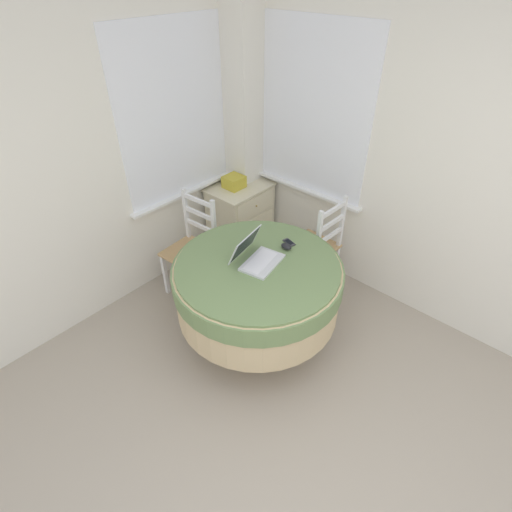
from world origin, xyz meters
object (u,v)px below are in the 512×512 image
Objects in this scene: laptop at (256,256)px; computer_mouse at (286,246)px; round_dining_table at (258,284)px; dining_chair_near_back_window at (192,249)px; dining_chair_near_right_window at (316,247)px; corner_cabinet at (241,217)px; storage_box at (234,182)px; cell_phone at (289,242)px.

laptop is 4.20× the size of computer_mouse.
dining_chair_near_back_window reaches higher than round_dining_table.
dining_chair_near_right_window is at bearing 3.02° from round_dining_table.
round_dining_table is 0.85m from dining_chair_near_right_window.
computer_mouse is (0.26, -0.07, -0.02)m from laptop.
storage_box is (-0.05, 0.03, 0.42)m from corner_cabinet.
dining_chair_near_back_window is at bearing 108.40° from cell_phone.
storage_box is at bearing 51.63° from laptop.
computer_mouse is 0.97m from dining_chair_near_back_window.
computer_mouse is at bearing -14.28° from laptop.
dining_chair_near_back_window reaches higher than cell_phone.
storage_box is (-0.02, 0.99, 0.32)m from dining_chair_near_right_window.
dining_chair_near_right_window is (0.76, -0.80, 0.00)m from dining_chair_near_back_window.
round_dining_table is 0.41m from cell_phone.
laptop reaches higher than dining_chair_near_right_window.
dining_chair_near_back_window is (0.08, 0.85, -0.13)m from round_dining_table.
dining_chair_near_back_window is at bearing 85.97° from laptop.
storage_box reaches higher than corner_cabinet.
dining_chair_near_right_window is 0.97m from corner_cabinet.
cell_phone is at bearing -113.63° from storage_box.
storage_box reaches higher than round_dining_table.
round_dining_table is 1.34m from storage_box.
computer_mouse reaches higher than round_dining_table.
dining_chair_near_right_window is (0.82, 0.01, -0.37)m from laptop.
dining_chair_near_right_window is 5.30× the size of storage_box.
dining_chair_near_back_window is (-0.28, 0.85, -0.32)m from cell_phone.
computer_mouse reaches higher than cell_phone.
laptop reaches higher than storage_box.
dining_chair_near_back_window is 1.00× the size of dining_chair_near_right_window.
corner_cabinet is 0.42m from storage_box.
round_dining_table is 1.31× the size of dining_chair_near_back_window.
storage_box is (0.53, 1.07, -0.02)m from computer_mouse.
dining_chair_near_right_window reaches higher than cell_phone.
dining_chair_near_right_window reaches higher than round_dining_table.
dining_chair_near_back_window is at bearing -168.57° from corner_cabinet.
round_dining_table is at bearing -130.67° from corner_cabinet.
laptop is 1.28m from storage_box.
storage_box is (0.79, 1.00, -0.05)m from laptop.
cell_phone is 1.20m from corner_cabinet.
laptop is at bearing -130.89° from corner_cabinet.
cell_phone is at bearing -116.48° from corner_cabinet.
dining_chair_near_back_window reaches higher than storage_box.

